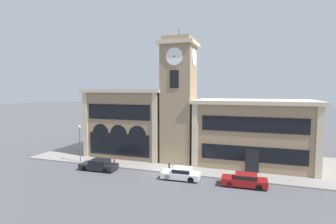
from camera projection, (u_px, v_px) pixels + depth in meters
ground_plane at (166, 173)px, 30.55m from camera, size 300.00×300.00×0.00m
sidewalk_kerb at (182, 158)px, 36.99m from camera, size 41.30×13.64×0.15m
clock_tower at (179, 101)px, 34.68m from camera, size 4.70×4.70×17.68m
town_hall_left_wing at (132, 122)px, 39.59m from camera, size 11.99×9.21×9.79m
town_hall_right_wing at (253, 132)px, 34.13m from camera, size 15.05×9.21×8.43m
parked_car_near at (99, 165)px, 31.74m from camera, size 4.55×2.04×1.31m
parked_car_mid at (181, 173)px, 28.45m from camera, size 4.19×2.01×1.31m
parked_car_far at (245, 180)px, 26.34m from camera, size 4.51×1.89×1.32m
street_lamp at (80, 137)px, 34.59m from camera, size 0.36×0.36×4.90m
bollard at (169, 167)px, 30.68m from camera, size 0.18×0.18×1.06m
fire_hydrant at (114, 162)px, 33.07m from camera, size 0.22×0.22×0.87m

